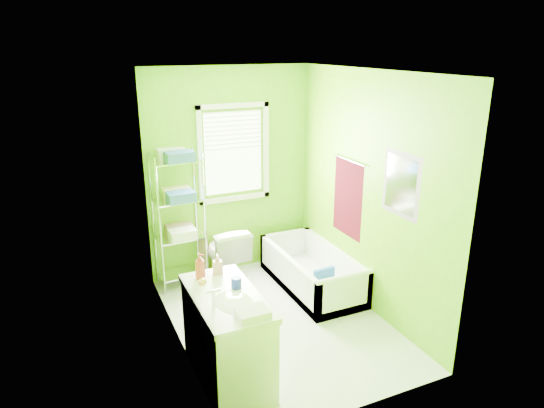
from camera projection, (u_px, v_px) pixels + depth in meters
name	position (u px, v px, depth m)	size (l,w,h in m)	color
ground	(279.00, 321.00, 5.21)	(2.90, 2.90, 0.00)	silver
room_envelope	(279.00, 183.00, 4.72)	(2.14, 2.94, 2.62)	#5CA207
window	(234.00, 148.00, 5.95)	(0.92, 0.05, 1.22)	white
door	(210.00, 302.00, 3.63)	(0.09, 0.80, 2.00)	white
right_wall_decor	(367.00, 193.00, 5.18)	(0.04, 1.48, 1.17)	#470812
bathtub	(313.00, 276.00, 5.87)	(0.71, 1.52, 0.49)	white
toilet	(226.00, 255.00, 5.90)	(0.43, 0.76, 0.78)	white
vanity	(227.00, 334.00, 4.23)	(0.55, 1.08, 1.06)	white
wire_shelf_unit	(180.00, 204.00, 5.71)	(0.58, 0.46, 1.69)	silver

